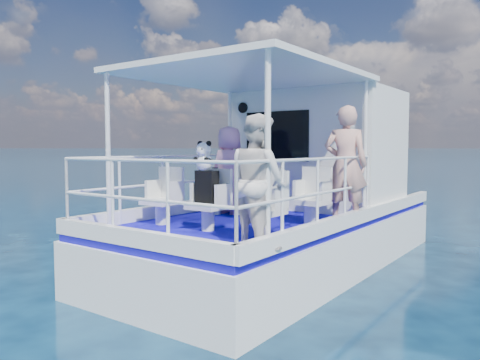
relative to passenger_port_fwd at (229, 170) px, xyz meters
The scene contains 20 objects.
ground 1.87m from the passenger_port_fwd, 27.90° to the right, with size 2000.00×2000.00×0.00m, color #061C32.
hull 1.92m from the passenger_port_fwd, 37.69° to the left, with size 3.00×7.00×1.60m, color white.
deck 1.26m from the passenger_port_fwd, 37.69° to the left, with size 2.90×6.90×0.10m, color #120B9D.
cabin 2.07m from the passenger_port_fwd, 67.92° to the left, with size 2.85×2.00×2.20m, color white.
canopy 1.78m from the passenger_port_fwd, 38.31° to the right, with size 3.00×3.20×0.08m, color white.
canopy_posts 1.07m from the passenger_port_fwd, 40.53° to the right, with size 2.77×2.97×2.20m.
railings 1.27m from the passenger_port_fwd, 51.96° to the right, with size 2.84×3.59×1.00m, color white, non-canonical shape.
seat_port_fwd 0.62m from the passenger_port_fwd, 122.57° to the right, with size 0.48×0.46×0.38m, color silver.
seat_center_fwd 0.98m from the passenger_port_fwd, 15.06° to the right, with size 0.48×0.46×0.38m, color silver.
seat_stbd_fwd 1.77m from the passenger_port_fwd, ahead, with size 0.48×0.46×0.38m, color silver.
seat_port_aft 1.61m from the passenger_port_fwd, 95.01° to the right, with size 0.48×0.46×0.38m, color silver.
seat_center_aft 1.78m from the passenger_port_fwd, 62.99° to the right, with size 0.48×0.46×0.38m, color silver.
seat_stbd_aft 2.32m from the passenger_port_fwd, 42.09° to the right, with size 0.48×0.46×0.38m, color silver.
passenger_port_fwd is the anchor object (origin of this frame).
passenger_stbd_fwd 2.04m from the passenger_port_fwd, ahead, with size 0.65×0.43×1.78m, color #DA9B8D.
passenger_stbd_aft 2.84m from the passenger_port_fwd, 46.45° to the right, with size 0.74×0.58×1.52m, color silver.
backpack_port 0.34m from the passenger_port_fwd, 110.64° to the right, with size 0.29×0.16×0.38m, color black.
backpack_center 1.72m from the passenger_port_fwd, 63.22° to the right, with size 0.30×0.17×0.45m, color black.
compact_camera 0.29m from the passenger_port_fwd, 108.79° to the right, with size 0.09×0.05×0.05m, color black.
panda 1.75m from the passenger_port_fwd, 64.19° to the right, with size 0.26×0.22×0.40m, color white, non-canonical shape.
Camera 1 is at (4.09, -6.03, 2.05)m, focal length 35.00 mm.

